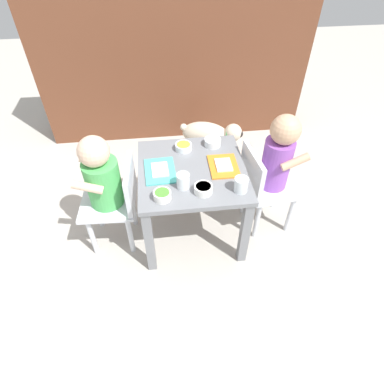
% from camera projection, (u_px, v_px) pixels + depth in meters
% --- Properties ---
extents(ground_plane, '(7.00, 7.00, 0.00)m').
position_uv_depth(ground_plane, '(192.00, 228.00, 1.94)').
color(ground_plane, '#B2ADA3').
extents(kitchen_cabinet_back, '(1.93, 0.31, 1.01)m').
position_uv_depth(kitchen_cabinet_back, '(174.00, 67.00, 2.41)').
color(kitchen_cabinet_back, brown).
rests_on(kitchen_cabinet_back, ground).
extents(dining_table, '(0.54, 0.55, 0.45)m').
position_uv_depth(dining_table, '(192.00, 181.00, 1.68)').
color(dining_table, slate).
rests_on(dining_table, ground).
extents(seated_child_left, '(0.30, 0.30, 0.69)m').
position_uv_depth(seated_child_left, '(105.00, 181.00, 1.59)').
color(seated_child_left, silver).
rests_on(seated_child_left, ground).
extents(seated_child_right, '(0.31, 0.31, 0.72)m').
position_uv_depth(seated_child_right, '(275.00, 162.00, 1.67)').
color(seated_child_right, silver).
rests_on(seated_child_right, ground).
extents(dog, '(0.43, 0.26, 0.32)m').
position_uv_depth(dog, '(210.00, 135.00, 2.28)').
color(dog, beige).
rests_on(dog, ground).
extents(food_tray_left, '(0.16, 0.21, 0.02)m').
position_uv_depth(food_tray_left, '(160.00, 171.00, 1.61)').
color(food_tray_left, '#4CC6BC').
rests_on(food_tray_left, dining_table).
extents(food_tray_right, '(0.14, 0.19, 0.02)m').
position_uv_depth(food_tray_right, '(224.00, 166.00, 1.64)').
color(food_tray_right, orange).
rests_on(food_tray_right, dining_table).
extents(water_cup_left, '(0.06, 0.06, 0.07)m').
position_uv_depth(water_cup_left, '(183.00, 182.00, 1.51)').
color(water_cup_left, white).
rests_on(water_cup_left, dining_table).
extents(water_cup_right, '(0.06, 0.06, 0.07)m').
position_uv_depth(water_cup_right, '(241.00, 185.00, 1.49)').
color(water_cup_right, white).
rests_on(water_cup_right, dining_table).
extents(cereal_bowl_right_side, '(0.09, 0.09, 0.04)m').
position_uv_depth(cereal_bowl_right_side, '(203.00, 189.00, 1.49)').
color(cereal_bowl_right_side, white).
rests_on(cereal_bowl_right_side, dining_table).
extents(cereal_bowl_left_side, '(0.09, 0.09, 0.04)m').
position_uv_depth(cereal_bowl_left_side, '(213.00, 142.00, 1.76)').
color(cereal_bowl_left_side, white).
rests_on(cereal_bowl_left_side, dining_table).
extents(veggie_bowl_far, '(0.09, 0.09, 0.03)m').
position_uv_depth(veggie_bowl_far, '(183.00, 147.00, 1.73)').
color(veggie_bowl_far, white).
rests_on(veggie_bowl_far, dining_table).
extents(veggie_bowl_near, '(0.08, 0.08, 0.04)m').
position_uv_depth(veggie_bowl_near, '(162.00, 195.00, 1.46)').
color(veggie_bowl_near, white).
rests_on(veggie_bowl_near, dining_table).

